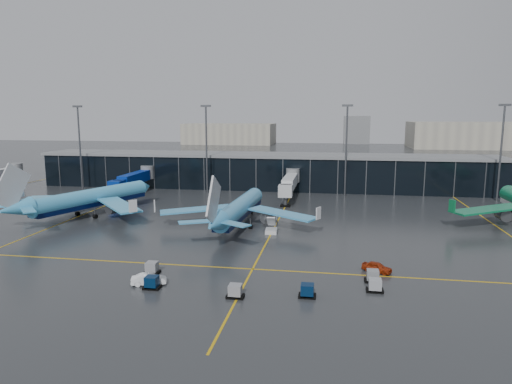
% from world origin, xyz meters
% --- Properties ---
extents(ground, '(600.00, 600.00, 0.00)m').
position_xyz_m(ground, '(0.00, 0.00, 0.00)').
color(ground, '#282B2D').
rests_on(ground, ground).
extents(terminal_pier, '(142.00, 17.00, 10.70)m').
position_xyz_m(terminal_pier, '(0.00, 62.00, 5.42)').
color(terminal_pier, black).
rests_on(terminal_pier, ground).
extents(jet_bridges, '(94.00, 27.50, 7.20)m').
position_xyz_m(jet_bridges, '(-35.00, 42.99, 4.55)').
color(jet_bridges, '#595B60').
rests_on(jet_bridges, ground).
extents(flood_masts, '(203.00, 0.50, 25.50)m').
position_xyz_m(flood_masts, '(5.00, 50.00, 13.81)').
color(flood_masts, '#595B60').
rests_on(flood_masts, ground).
extents(distant_hangars, '(260.00, 71.00, 22.00)m').
position_xyz_m(distant_hangars, '(49.94, 270.08, 8.79)').
color(distant_hangars, '#B2AD99').
rests_on(distant_hangars, ground).
extents(taxi_lines, '(220.00, 120.00, 0.02)m').
position_xyz_m(taxi_lines, '(10.00, 10.61, 0.01)').
color(taxi_lines, gold).
rests_on(taxi_lines, ground).
extents(airliner_arkefly, '(48.98, 52.08, 12.93)m').
position_xyz_m(airliner_arkefly, '(-32.21, 15.41, 6.46)').
color(airliner_arkefly, '#45ADE4').
rests_on(airliner_arkefly, ground).
extents(airliner_klm_near, '(36.21, 40.76, 12.05)m').
position_xyz_m(airliner_klm_near, '(2.79, 10.98, 6.03)').
color(airliner_klm_near, '#42A0D9').
rests_on(airliner_klm_near, ground).
extents(baggage_carts, '(33.35, 9.94, 1.70)m').
position_xyz_m(baggage_carts, '(12.81, -22.13, 0.76)').
color(baggage_carts, black).
rests_on(baggage_carts, ground).
extents(mobile_airstair, '(2.38, 3.32, 3.45)m').
position_xyz_m(mobile_airstair, '(9.95, 6.45, 0.77)').
color(mobile_airstair, silver).
rests_on(mobile_airstair, ground).
extents(service_van_red, '(4.65, 3.53, 1.47)m').
position_xyz_m(service_van_red, '(28.09, -13.28, 0.74)').
color(service_van_red, '#9E2A0C').
rests_on(service_van_red, ground).
extents(service_van_white, '(4.91, 3.03, 1.53)m').
position_xyz_m(service_van_white, '(-2.71, -23.51, 0.76)').
color(service_van_white, white).
rests_on(service_van_white, ground).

